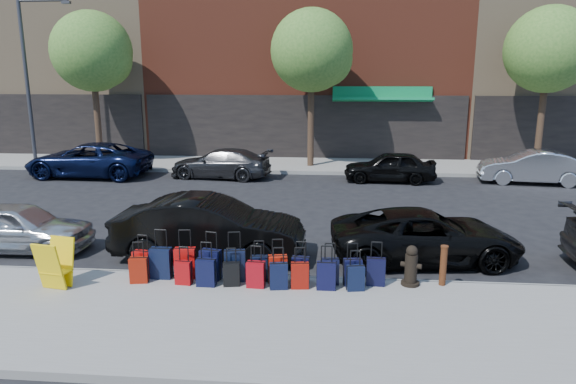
# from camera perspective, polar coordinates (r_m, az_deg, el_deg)

# --- Properties ---
(ground) EXTENTS (120.00, 120.00, 0.00)m
(ground) POSITION_cam_1_polar(r_m,az_deg,el_deg) (15.67, -0.91, -3.55)
(ground) COLOR black
(ground) RESTS_ON ground
(sidewalk_near) EXTENTS (60.00, 4.00, 0.15)m
(sidewalk_near) POSITION_cam_1_polar(r_m,az_deg,el_deg) (9.63, -5.04, -14.09)
(sidewalk_near) COLOR gray
(sidewalk_near) RESTS_ON ground
(sidewalk_far) EXTENTS (60.00, 4.00, 0.15)m
(sidewalk_far) POSITION_cam_1_polar(r_m,az_deg,el_deg) (25.37, 1.42, 3.01)
(sidewalk_far) COLOR gray
(sidewalk_far) RESTS_ON ground
(curb_near) EXTENTS (60.00, 0.08, 0.15)m
(curb_near) POSITION_cam_1_polar(r_m,az_deg,el_deg) (11.44, -3.26, -9.53)
(curb_near) COLOR gray
(curb_near) RESTS_ON ground
(curb_far) EXTENTS (60.00, 0.08, 0.15)m
(curb_far) POSITION_cam_1_polar(r_m,az_deg,el_deg) (23.39, 1.11, 2.16)
(curb_far) COLOR gray
(curb_far) RESTS_ON ground
(building_left) EXTENTS (15.00, 12.12, 16.00)m
(building_left) POSITION_cam_1_polar(r_m,az_deg,el_deg) (37.49, -24.08, 17.28)
(building_left) COLOR #967C5C
(building_left) RESTS_ON ground
(tree_left) EXTENTS (3.80, 3.80, 7.27)m
(tree_left) POSITION_cam_1_polar(r_m,az_deg,el_deg) (27.00, -20.66, 14.19)
(tree_left) COLOR black
(tree_left) RESTS_ON sidewalk_far
(tree_center) EXTENTS (3.80, 3.80, 7.27)m
(tree_center) POSITION_cam_1_polar(r_m,az_deg,el_deg) (24.48, 2.97, 15.18)
(tree_center) COLOR black
(tree_center) RESTS_ON sidewalk_far
(tree_right) EXTENTS (3.80, 3.80, 7.27)m
(tree_right) POSITION_cam_1_polar(r_m,az_deg,el_deg) (26.27, 27.25, 13.66)
(tree_right) COLOR black
(tree_right) RESTS_ON sidewalk_far
(streetlight) EXTENTS (2.59, 0.18, 8.00)m
(streetlight) POSITION_cam_1_polar(r_m,az_deg,el_deg) (27.75, -26.77, 12.04)
(streetlight) COLOR #333338
(streetlight) RESTS_ON sidewalk_far
(suitcase_front_0) EXTENTS (0.41, 0.26, 0.94)m
(suitcase_front_0) POSITION_cam_1_polar(r_m,az_deg,el_deg) (11.62, -15.84, -7.70)
(suitcase_front_0) COLOR #AD0D0B
(suitcase_front_0) RESTS_ON sidewalk_near
(suitcase_front_1) EXTENTS (0.45, 0.25, 1.07)m
(suitcase_front_1) POSITION_cam_1_polar(r_m,az_deg,el_deg) (11.46, -13.92, -7.66)
(suitcase_front_1) COLOR black
(suitcase_front_1) RESTS_ON sidewalk_near
(suitcase_front_2) EXTENTS (0.46, 0.29, 1.06)m
(suitcase_front_2) POSITION_cam_1_polar(r_m,az_deg,el_deg) (11.36, -11.35, -7.73)
(suitcase_front_2) COLOR #AB0D0B
(suitcase_front_2) RESTS_ON sidewalk_near
(suitcase_front_3) EXTENTS (0.47, 0.32, 1.04)m
(suitcase_front_3) POSITION_cam_1_polar(r_m,az_deg,el_deg) (11.20, -8.58, -7.96)
(suitcase_front_3) COLOR black
(suitcase_front_3) RESTS_ON sidewalk_near
(suitcase_front_4) EXTENTS (0.48, 0.32, 1.07)m
(suitcase_front_4) POSITION_cam_1_polar(r_m,az_deg,el_deg) (11.05, -5.92, -8.13)
(suitcase_front_4) COLOR black
(suitcase_front_4) RESTS_ON sidewalk_near
(suitcase_front_5) EXTENTS (0.38, 0.24, 0.87)m
(suitcase_front_5) POSITION_cam_1_polar(r_m,az_deg,el_deg) (11.04, -3.22, -8.44)
(suitcase_front_5) COLOR black
(suitcase_front_5) RESTS_ON sidewalk_near
(suitcase_front_6) EXTENTS (0.42, 0.28, 0.94)m
(suitcase_front_6) POSITION_cam_1_polar(r_m,az_deg,el_deg) (10.92, -1.14, -8.55)
(suitcase_front_6) COLOR #B11A0B
(suitcase_front_6) RESTS_ON sidewalk_near
(suitcase_front_7) EXTENTS (0.38, 0.23, 0.88)m
(suitcase_front_7) POSITION_cam_1_polar(r_m,az_deg,el_deg) (10.96, 1.40, -8.58)
(suitcase_front_7) COLOR black
(suitcase_front_7) RESTS_ON sidewalk_near
(suitcase_front_8) EXTENTS (0.39, 0.24, 0.89)m
(suitcase_front_8) POSITION_cam_1_polar(r_m,az_deg,el_deg) (10.87, 4.68, -8.79)
(suitcase_front_8) COLOR black
(suitcase_front_8) RESTS_ON sidewalk_near
(suitcase_front_9) EXTENTS (0.40, 0.26, 0.90)m
(suitcase_front_9) POSITION_cam_1_polar(r_m,az_deg,el_deg) (10.88, 7.18, -8.80)
(suitcase_front_9) COLOR black
(suitcase_front_9) RESTS_ON sidewalk_near
(suitcase_front_10) EXTENTS (0.39, 0.23, 0.93)m
(suitcase_front_10) POSITION_cam_1_polar(r_m,az_deg,el_deg) (10.94, 9.73, -8.71)
(suitcase_front_10) COLOR black
(suitcase_front_10) RESTS_ON sidewalk_near
(suitcase_back_0) EXTENTS (0.40, 0.27, 0.88)m
(suitcase_back_0) POSITION_cam_1_polar(r_m,az_deg,el_deg) (11.37, -16.24, -8.31)
(suitcase_back_0) COLOR maroon
(suitcase_back_0) RESTS_ON sidewalk_near
(suitcase_back_2) EXTENTS (0.35, 0.23, 0.81)m
(suitcase_back_2) POSITION_cam_1_polar(r_m,az_deg,el_deg) (11.07, -11.52, -8.75)
(suitcase_back_2) COLOR #9E0A0D
(suitcase_back_2) RESTS_ON sidewalk_near
(suitcase_back_3) EXTENTS (0.40, 0.24, 0.93)m
(suitcase_back_3) POSITION_cam_1_polar(r_m,az_deg,el_deg) (10.89, -9.08, -8.79)
(suitcase_back_3) COLOR black
(suitcase_back_3) RESTS_ON sidewalk_near
(suitcase_back_4) EXTENTS (0.36, 0.25, 0.81)m
(suitcase_back_4) POSITION_cam_1_polar(r_m,az_deg,el_deg) (10.84, -6.29, -9.04)
(suitcase_back_4) COLOR black
(suitcase_back_4) RESTS_ON sidewalk_near
(suitcase_back_5) EXTENTS (0.38, 0.23, 0.88)m
(suitcase_back_5) POSITION_cam_1_polar(r_m,az_deg,el_deg) (10.72, -3.60, -9.12)
(suitcase_back_5) COLOR maroon
(suitcase_back_5) RESTS_ON sidewalk_near
(suitcase_back_6) EXTENTS (0.39, 0.26, 0.87)m
(suitcase_back_6) POSITION_cam_1_polar(r_m,az_deg,el_deg) (10.62, -1.04, -9.31)
(suitcase_back_6) COLOR black
(suitcase_back_6) RESTS_ON sidewalk_near
(suitcase_back_7) EXTENTS (0.38, 0.24, 0.86)m
(suitcase_back_7) POSITION_cam_1_polar(r_m,az_deg,el_deg) (10.66, 1.33, -9.25)
(suitcase_back_7) COLOR maroon
(suitcase_back_7) RESTS_ON sidewalk_near
(suitcase_back_8) EXTENTS (0.38, 0.22, 0.92)m
(suitcase_back_8) POSITION_cam_1_polar(r_m,az_deg,el_deg) (10.63, 4.27, -9.26)
(suitcase_back_8) COLOR black
(suitcase_back_8) RESTS_ON sidewalk_near
(suitcase_back_9) EXTENTS (0.38, 0.26, 0.84)m
(suitcase_back_9) POSITION_cam_1_polar(r_m,az_deg,el_deg) (10.65, 7.49, -9.43)
(suitcase_back_9) COLOR black
(suitcase_back_9) RESTS_ON sidewalk_near
(fire_hydrant) EXTENTS (0.44, 0.39, 0.86)m
(fire_hydrant) POSITION_cam_1_polar(r_m,az_deg,el_deg) (11.06, 13.51, -8.08)
(fire_hydrant) COLOR black
(fire_hydrant) RESTS_ON sidewalk_near
(bollard) EXTENTS (0.16, 0.16, 0.86)m
(bollard) POSITION_cam_1_polar(r_m,az_deg,el_deg) (11.20, 16.88, -7.75)
(bollard) COLOR #38190C
(bollard) RESTS_ON sidewalk_near
(display_rack) EXTENTS (0.66, 0.71, 1.01)m
(display_rack) POSITION_cam_1_polar(r_m,az_deg,el_deg) (11.61, -24.43, -7.35)
(display_rack) COLOR yellow
(display_rack) RESTS_ON sidewalk_near
(car_near_0) EXTENTS (3.77, 1.57, 1.28)m
(car_near_0) POSITION_cam_1_polar(r_m,az_deg,el_deg) (14.84, -27.86, -3.46)
(car_near_0) COLOR silver
(car_near_0) RESTS_ON ground
(car_near_1) EXTENTS (4.66, 1.69, 1.53)m
(car_near_1) POSITION_cam_1_polar(r_m,az_deg,el_deg) (12.74, -8.72, -4.01)
(car_near_1) COLOR black
(car_near_1) RESTS_ON ground
(car_near_2) EXTENTS (4.74, 2.56, 1.26)m
(car_near_2) POSITION_cam_1_polar(r_m,az_deg,el_deg) (12.90, 15.02, -4.71)
(car_near_2) COLOR black
(car_near_2) RESTS_ON ground
(car_far_0) EXTENTS (5.49, 2.67, 1.50)m
(car_far_0) POSITION_cam_1_polar(r_m,az_deg,el_deg) (24.40, -21.26, 3.35)
(car_far_0) COLOR #0B1333
(car_far_0) RESTS_ON ground
(car_far_1) EXTENTS (4.60, 2.34, 1.28)m
(car_far_1) POSITION_cam_1_polar(r_m,az_deg,el_deg) (22.69, -7.50, 3.17)
(car_far_1) COLOR #333336
(car_far_1) RESTS_ON ground
(car_far_2) EXTENTS (3.88, 1.71, 1.30)m
(car_far_2) POSITION_cam_1_polar(r_m,az_deg,el_deg) (22.08, 11.23, 2.79)
(car_far_2) COLOR black
(car_far_2) RESTS_ON ground
(car_far_3) EXTENTS (4.36, 2.00, 1.39)m
(car_far_3) POSITION_cam_1_polar(r_m,az_deg,el_deg) (23.59, 25.47, 2.52)
(car_far_3) COLOR silver
(car_far_3) RESTS_ON ground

